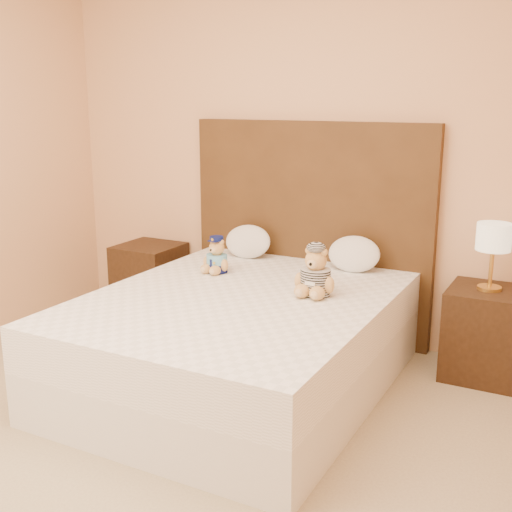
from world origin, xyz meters
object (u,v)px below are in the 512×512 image
at_px(nightstand_left, 150,279).
at_px(nightstand_right, 485,333).
at_px(lamp, 494,240).
at_px(teddy_prisoner, 316,271).
at_px(pillow_left, 248,240).
at_px(teddy_police, 217,255).
at_px(pillow_right, 354,252).
at_px(bed, 239,341).

bearing_deg(nightstand_left, nightstand_right, 0.00).
bearing_deg(nightstand_right, lamp, 180.00).
xyz_separation_m(nightstand_right, lamp, (-0.00, 0.00, 0.57)).
distance_m(teddy_prisoner, pillow_left, 0.99).
height_order(teddy_police, pillow_left, pillow_left).
xyz_separation_m(lamp, pillow_right, (-0.86, 0.03, -0.18)).
bearing_deg(lamp, nightstand_left, 180.00).
xyz_separation_m(nightstand_right, teddy_police, (-1.63, -0.42, 0.39)).
height_order(bed, pillow_left, pillow_left).
bearing_deg(pillow_right, nightstand_left, -178.96).
distance_m(bed, teddy_prisoner, 0.61).
distance_m(bed, nightstand_right, 1.48).
bearing_deg(nightstand_left, pillow_right, 1.04).
distance_m(bed, lamp, 1.59).
height_order(nightstand_right, pillow_right, pillow_right).
xyz_separation_m(nightstand_right, teddy_prisoner, (-0.87, -0.58, 0.42)).
bearing_deg(teddy_prisoner, pillow_left, 141.94).
bearing_deg(teddy_police, pillow_left, 99.67).
xyz_separation_m(bed, nightstand_left, (-1.25, 0.80, -0.00)).
xyz_separation_m(nightstand_left, nightstand_right, (2.50, 0.00, 0.00)).
bearing_deg(teddy_police, bed, -37.81).
height_order(teddy_prisoner, pillow_left, teddy_prisoner).
xyz_separation_m(bed, teddy_police, (-0.38, 0.38, 0.39)).
relative_size(teddy_prisoner, pillow_left, 0.82).
xyz_separation_m(lamp, pillow_left, (-1.65, 0.03, -0.18)).
distance_m(nightstand_left, teddy_prisoner, 1.78).
bearing_deg(teddy_police, nightstand_right, 21.83).
bearing_deg(lamp, pillow_right, 177.99).
distance_m(lamp, pillow_left, 1.65).
relative_size(nightstand_left, lamp, 1.38).
bearing_deg(teddy_prisoner, nightstand_left, 160.57).
height_order(nightstand_left, pillow_left, pillow_left).
height_order(nightstand_right, lamp, lamp).
distance_m(nightstand_left, teddy_police, 1.05).
xyz_separation_m(teddy_prisoner, pillow_left, (-0.78, 0.61, -0.02)).
height_order(nightstand_left, lamp, lamp).
height_order(bed, lamp, lamp).
distance_m(nightstand_left, lamp, 2.56).
height_order(nightstand_left, teddy_prisoner, teddy_prisoner).
relative_size(nightstand_left, nightstand_right, 1.00).
height_order(teddy_police, pillow_right, pillow_right).
distance_m(nightstand_left, pillow_right, 1.69).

